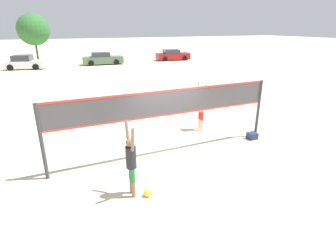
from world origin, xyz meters
name	(u,v)px	position (x,y,z in m)	size (l,w,h in m)	color
ground_plane	(168,154)	(0.00, 0.00, 0.00)	(200.00, 200.00, 0.00)	beige
volleyball_net	(168,108)	(0.00, 0.00, 1.74)	(8.17, 0.12, 2.39)	#38383D
player_spiker	(131,159)	(-1.88, -1.86, 1.10)	(0.28, 0.70, 2.10)	#8C664C
player_blocker	(201,106)	(2.30, 1.60, 1.13)	(0.28, 0.70, 2.14)	beige
volleyball	(148,193)	(-1.53, -2.08, 0.11)	(0.22, 0.22, 0.22)	yellow
gear_bag	(252,136)	(3.73, -0.16, 0.13)	(0.37, 0.33, 0.27)	navy
parked_car_near	(102,59)	(2.30, 24.94, 0.66)	(4.85, 2.19, 1.44)	#4C6B4C
parked_car_mid	(173,55)	(11.86, 25.37, 0.65)	(4.65, 2.30, 1.43)	maroon
parked_car_far	(25,63)	(-6.08, 24.65, 0.66)	(4.32, 2.71, 1.49)	silver
tree_left_cluster	(33,30)	(-4.99, 32.24, 3.97)	(4.05, 4.05, 6.00)	#4C3823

